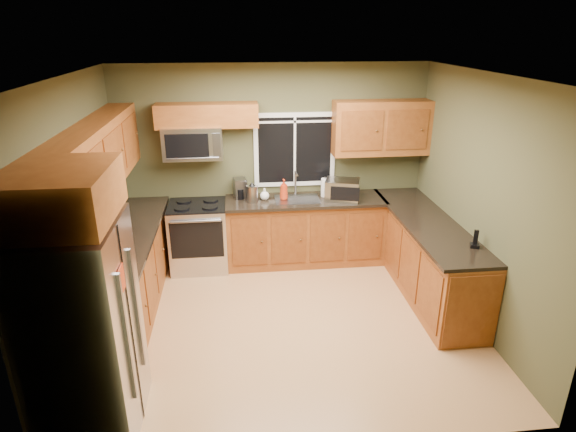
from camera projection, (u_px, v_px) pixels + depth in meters
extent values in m
plane|color=tan|center=(287.00, 321.00, 5.47)|extent=(4.20, 4.20, 0.00)
plane|color=white|center=(287.00, 75.00, 4.48)|extent=(4.20, 4.20, 0.00)
plane|color=#46472A|center=(273.00, 164.00, 6.64)|extent=(4.20, 0.00, 4.20)
plane|color=#46472A|center=(315.00, 303.00, 3.31)|extent=(4.20, 0.00, 4.20)
plane|color=#46472A|center=(77.00, 219.00, 4.76)|extent=(0.00, 3.60, 3.60)
plane|color=#46472A|center=(480.00, 203.00, 5.19)|extent=(0.00, 3.60, 3.60)
cube|color=white|center=(295.00, 150.00, 6.58)|extent=(1.12, 0.03, 1.02)
cube|color=black|center=(295.00, 150.00, 6.58)|extent=(1.00, 0.01, 0.90)
cube|color=white|center=(295.00, 150.00, 6.57)|extent=(0.03, 0.01, 0.90)
cube|color=white|center=(295.00, 122.00, 6.43)|extent=(1.00, 0.01, 0.03)
cube|color=brown|center=(128.00, 275.00, 5.56)|extent=(0.60, 2.65, 0.90)
cube|color=black|center=(125.00, 238.00, 5.39)|extent=(0.65, 2.65, 0.04)
cube|color=brown|center=(305.00, 231.00, 6.74)|extent=(2.17, 0.60, 0.90)
cube|color=black|center=(306.00, 201.00, 6.54)|extent=(2.17, 0.65, 0.04)
cube|color=brown|center=(425.00, 257.00, 6.00)|extent=(0.60, 2.50, 0.90)
cube|color=brown|center=(472.00, 312.00, 4.83)|extent=(0.56, 0.02, 0.82)
cube|color=black|center=(428.00, 222.00, 5.82)|extent=(0.65, 2.50, 0.04)
cube|color=brown|center=(98.00, 156.00, 5.03)|extent=(0.33, 2.65, 0.72)
cube|color=brown|center=(207.00, 115.00, 6.14)|extent=(1.30, 0.33, 0.30)
cube|color=brown|center=(381.00, 128.00, 6.45)|extent=(1.30, 0.33, 0.72)
cube|color=brown|center=(59.00, 195.00, 3.35)|extent=(0.72, 0.90, 0.38)
cube|color=#B7B7BC|center=(84.00, 332.00, 3.76)|extent=(0.72, 0.90, 1.80)
cube|color=slate|center=(127.00, 338.00, 3.60)|extent=(0.03, 0.04, 1.10)
cube|color=slate|center=(136.00, 309.00, 3.97)|extent=(0.03, 0.04, 1.10)
cube|color=black|center=(132.00, 329.00, 3.80)|extent=(0.01, 0.02, 1.78)
cube|color=red|center=(122.00, 279.00, 3.53)|extent=(0.01, 0.14, 0.20)
cube|color=#B7B7BC|center=(199.00, 237.00, 6.56)|extent=(0.76, 0.65, 0.90)
cube|color=black|center=(197.00, 206.00, 6.40)|extent=(0.76, 0.64, 0.03)
cube|color=black|center=(197.00, 240.00, 6.22)|extent=(0.68, 0.02, 0.50)
cylinder|color=slate|center=(195.00, 221.00, 6.11)|extent=(0.64, 0.04, 0.04)
cylinder|color=black|center=(182.00, 208.00, 6.24)|extent=(0.20, 0.20, 0.01)
cylinder|color=black|center=(210.00, 207.00, 6.28)|extent=(0.20, 0.20, 0.01)
cylinder|color=black|center=(184.00, 201.00, 6.50)|extent=(0.20, 0.20, 0.01)
cylinder|color=black|center=(211.00, 200.00, 6.54)|extent=(0.20, 0.20, 0.01)
cube|color=#B7B7BC|center=(193.00, 142.00, 6.22)|extent=(0.76, 0.38, 0.42)
cube|color=black|center=(187.00, 146.00, 6.03)|extent=(0.54, 0.01, 0.30)
cube|color=slate|center=(217.00, 145.00, 6.07)|extent=(0.10, 0.01, 0.30)
cylinder|color=slate|center=(193.00, 158.00, 6.08)|extent=(0.66, 0.02, 0.02)
cube|color=slate|center=(297.00, 200.00, 6.53)|extent=(0.60, 0.42, 0.02)
cylinder|color=#B7B7BC|center=(295.00, 183.00, 6.65)|extent=(0.03, 0.03, 0.34)
cylinder|color=#B7B7BC|center=(296.00, 173.00, 6.52)|extent=(0.03, 0.18, 0.03)
cube|color=#B7B7BC|center=(342.00, 190.00, 6.47)|extent=(0.52, 0.44, 0.28)
cube|color=black|center=(345.00, 194.00, 6.31)|extent=(0.37, 0.12, 0.19)
cube|color=slate|center=(240.00, 188.00, 6.56)|extent=(0.19, 0.22, 0.27)
cylinder|color=black|center=(240.00, 194.00, 6.51)|extent=(0.11, 0.11, 0.14)
cylinder|color=#B7B7BC|center=(252.00, 194.00, 6.40)|extent=(0.19, 0.19, 0.22)
cone|color=black|center=(252.00, 184.00, 6.35)|extent=(0.12, 0.12, 0.06)
cylinder|color=white|center=(325.00, 188.00, 6.60)|extent=(0.13, 0.13, 0.25)
cylinder|color=slate|center=(325.00, 178.00, 6.55)|extent=(0.02, 0.02, 0.04)
imported|color=red|center=(284.00, 189.00, 6.47)|extent=(0.12, 0.12, 0.28)
imported|color=white|center=(325.00, 189.00, 6.61)|extent=(0.09, 0.10, 0.20)
imported|color=white|center=(265.00, 194.00, 6.49)|extent=(0.13, 0.13, 0.16)
cube|color=black|center=(475.00, 246.00, 5.10)|extent=(0.11, 0.11, 0.04)
cube|color=black|center=(476.00, 237.00, 5.07)|extent=(0.05, 0.04, 0.16)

